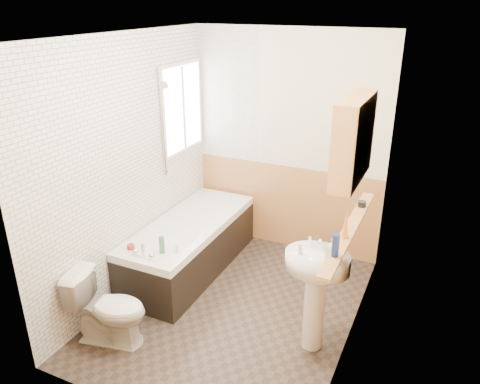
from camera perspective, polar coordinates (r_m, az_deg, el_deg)
name	(u,v)px	position (r m, az deg, el deg)	size (l,w,h in m)	color
floor	(233,307)	(4.65, -0.80, -13.84)	(2.80, 2.80, 0.00)	#2F2621
ceiling	(232,35)	(3.75, -1.02, 18.55)	(2.80, 2.80, 0.00)	white
wall_back	(288,144)	(5.27, 5.84, 5.81)	(2.20, 0.02, 2.50)	beige
wall_front	(132,266)	(2.97, -13.01, -8.79)	(2.20, 0.02, 2.50)	beige
wall_left	(128,169)	(4.60, -13.45, 2.76)	(0.02, 2.80, 2.50)	beige
wall_right	(362,210)	(3.73, 14.66, -2.18)	(0.02, 2.80, 2.50)	beige
wainscot_right	(350,291)	(4.09, 13.30, -11.70)	(0.01, 2.80, 1.00)	tan
wainscot_front	(144,360)	(3.43, -11.62, -19.39)	(2.20, 0.01, 1.00)	tan
wainscot_back	(285,206)	(5.51, 5.46, -1.73)	(2.20, 0.01, 1.00)	tan
tile_cladding_left	(130,169)	(4.59, -13.24, 2.72)	(0.01, 2.80, 2.50)	white
tile_return_back	(228,94)	(5.40, -1.45, 11.80)	(0.75, 0.01, 1.50)	white
window	(183,108)	(5.21, -6.99, 10.11)	(0.03, 0.79, 0.99)	white
bathtub	(190,245)	(5.11, -6.12, -6.40)	(0.70, 1.81, 0.71)	black
shower_riser	(163,113)	(4.85, -9.37, 9.48)	(0.10, 0.08, 1.14)	silver
toilet	(109,309)	(4.24, -15.72, -13.52)	(0.37, 0.66, 0.65)	white
sink	(316,282)	(3.90, 9.25, -10.74)	(0.53, 0.42, 1.01)	white
pine_shelf	(350,230)	(3.76, 13.22, -4.51)	(0.10, 1.55, 0.03)	tan
medicine_cabinet	(353,139)	(3.43, 13.62, 6.24)	(0.17, 0.68, 0.61)	tan
foam_can	(336,245)	(3.31, 11.57, -6.39)	(0.05, 0.05, 0.17)	navy
green_bottle	(346,223)	(3.55, 12.80, -3.67)	(0.05, 0.05, 0.25)	orange
black_jar	(362,204)	(4.15, 14.64, -1.43)	(0.07, 0.07, 0.05)	black
soap_bottle	(334,256)	(3.66, 11.33, -7.67)	(0.09, 0.21, 0.10)	silver
clear_bottle	(300,249)	(3.72, 7.31, -6.89)	(0.03, 0.03, 0.09)	silver
blue_gel	(162,245)	(4.40, -9.50, -6.38)	(0.05, 0.03, 0.17)	#388447
cream_jar	(131,247)	(4.56, -13.18, -6.52)	(0.07, 0.07, 0.04)	maroon
orange_bottle	(177,249)	(4.41, -7.71, -6.91)	(0.03, 0.03, 0.08)	silver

